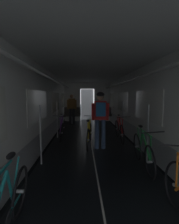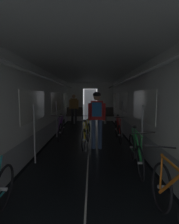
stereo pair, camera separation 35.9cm
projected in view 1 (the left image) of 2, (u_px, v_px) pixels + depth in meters
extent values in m
cube|color=black|center=(46.00, 149.00, 5.21)|extent=(0.08, 11.50, 0.01)
cube|color=black|center=(138.00, 148.00, 5.32)|extent=(0.08, 11.50, 0.01)
cube|color=beige|center=(92.00, 148.00, 5.26)|extent=(0.03, 11.27, 0.00)
cube|color=#9EA0A5|center=(42.00, 139.00, 5.18)|extent=(0.12, 11.50, 0.60)
cube|color=white|center=(41.00, 99.00, 5.06)|extent=(0.12, 11.50, 1.85)
cube|color=white|center=(39.00, 106.00, 4.51)|extent=(0.02, 1.90, 0.80)
cube|color=white|center=(56.00, 102.00, 7.37)|extent=(0.02, 1.90, 0.80)
cube|color=white|center=(63.00, 100.00, 10.23)|extent=(0.02, 1.90, 0.80)
cube|color=yellow|center=(45.00, 104.00, 5.23)|extent=(0.01, 0.20, 0.28)
cylinder|color=white|center=(52.00, 79.00, 5.02)|extent=(0.07, 11.04, 0.07)
cylinder|color=#B7BABF|center=(41.00, 135.00, 4.00)|extent=(0.04, 0.04, 1.40)
cylinder|color=#B7BABF|center=(57.00, 120.00, 6.59)|extent=(0.04, 0.04, 1.40)
cube|color=#9EA0A5|center=(141.00, 138.00, 5.29)|extent=(0.12, 11.50, 0.60)
cube|color=white|center=(142.00, 99.00, 5.18)|extent=(0.12, 11.50, 1.85)
cube|color=white|center=(147.00, 106.00, 4.62)|extent=(0.02, 1.90, 0.80)
cube|color=white|center=(122.00, 102.00, 7.48)|extent=(0.02, 1.90, 0.80)
cube|color=white|center=(111.00, 100.00, 10.34)|extent=(0.02, 1.90, 0.80)
cube|color=yellow|center=(143.00, 105.00, 4.93)|extent=(0.01, 0.20, 0.28)
cylinder|color=white|center=(131.00, 79.00, 5.11)|extent=(0.07, 11.04, 0.07)
cylinder|color=#B7BABF|center=(148.00, 134.00, 4.10)|extent=(0.04, 0.04, 1.40)
cylinder|color=#B7BABF|center=(123.00, 119.00, 6.69)|extent=(0.04, 0.04, 1.40)
cube|color=white|center=(72.00, 102.00, 10.89)|extent=(1.00, 0.12, 2.45)
cube|color=white|center=(102.00, 102.00, 10.96)|extent=(1.00, 0.12, 2.45)
cube|color=white|center=(87.00, 86.00, 10.83)|extent=(0.90, 0.12, 0.40)
cube|color=#4C4F54|center=(87.00, 104.00, 11.64)|extent=(0.81, 0.04, 2.05)
cube|color=silver|center=(92.00, 65.00, 5.02)|extent=(3.14, 11.62, 0.12)
cylinder|color=gray|center=(72.00, 120.00, 9.93)|extent=(0.12, 0.12, 0.44)
cube|color=#47423D|center=(72.00, 115.00, 9.91)|extent=(0.96, 0.44, 0.10)
cube|color=#47423D|center=(72.00, 111.00, 10.07)|extent=(0.96, 0.08, 0.40)
torus|color=gray|center=(65.00, 107.00, 10.07)|extent=(0.14, 0.14, 0.02)
cylinder|color=gray|center=(103.00, 120.00, 10.00)|extent=(0.12, 0.12, 0.44)
cube|color=#47423D|center=(103.00, 115.00, 9.98)|extent=(0.96, 0.44, 0.10)
cube|color=#47423D|center=(103.00, 111.00, 10.14)|extent=(0.96, 0.08, 0.40)
torus|color=gray|center=(96.00, 107.00, 10.14)|extent=(0.14, 0.14, 0.02)
torus|color=black|center=(137.00, 146.00, 4.34)|extent=(0.13, 0.67, 0.67)
cylinder|color=#B2B2B7|center=(137.00, 146.00, 4.34)|extent=(0.10, 0.06, 0.06)
torus|color=black|center=(150.00, 162.00, 3.33)|extent=(0.13, 0.67, 0.67)
cylinder|color=#B2B2B7|center=(150.00, 162.00, 3.33)|extent=(0.10, 0.06, 0.06)
cylinder|color=#1E8438|center=(146.00, 146.00, 3.62)|extent=(0.04, 0.54, 0.56)
cylinder|color=#1E8438|center=(141.00, 141.00, 4.03)|extent=(0.10, 0.34, 0.55)
cylinder|color=#1E8438|center=(145.00, 132.00, 3.75)|extent=(0.10, 0.82, 0.04)
cylinder|color=#1E8438|center=(139.00, 138.00, 4.25)|extent=(0.05, 0.17, 0.49)
cylinder|color=#1E8438|center=(139.00, 150.00, 4.12)|extent=(0.06, 0.45, 0.07)
cylinder|color=#1E8438|center=(151.00, 149.00, 3.33)|extent=(0.07, 0.09, 0.49)
cylinder|color=black|center=(142.00, 154.00, 3.90)|extent=(0.04, 0.17, 0.17)
ellipsoid|color=black|center=(140.00, 126.00, 4.17)|extent=(0.11, 0.25, 0.07)
cylinder|color=black|center=(153.00, 132.00, 3.28)|extent=(0.44, 0.06, 0.05)
torus|color=black|center=(117.00, 129.00, 6.68)|extent=(0.10, 0.67, 0.67)
cylinder|color=#B2B2B7|center=(117.00, 129.00, 6.68)|extent=(0.09, 0.05, 0.06)
torus|color=black|center=(122.00, 135.00, 5.67)|extent=(0.10, 0.67, 0.67)
cylinder|color=#B2B2B7|center=(122.00, 135.00, 5.67)|extent=(0.09, 0.05, 0.06)
cylinder|color=red|center=(121.00, 126.00, 5.96)|extent=(0.06, 0.54, 0.56)
cylinder|color=red|center=(119.00, 124.00, 6.37)|extent=(0.08, 0.34, 0.55)
cylinder|color=red|center=(121.00, 118.00, 6.09)|extent=(0.06, 0.82, 0.04)
cylinder|color=red|center=(118.00, 123.00, 6.59)|extent=(0.05, 0.16, 0.49)
cylinder|color=red|center=(118.00, 130.00, 6.46)|extent=(0.04, 0.45, 0.07)
cylinder|color=red|center=(123.00, 127.00, 5.68)|extent=(0.06, 0.09, 0.49)
cylinder|color=black|center=(119.00, 132.00, 6.24)|extent=(0.03, 0.17, 0.17)
ellipsoid|color=black|center=(119.00, 115.00, 6.51)|extent=(0.10, 0.24, 0.07)
cylinder|color=black|center=(124.00, 117.00, 5.62)|extent=(0.44, 0.04, 0.05)
torus|color=black|center=(63.00, 127.00, 6.96)|extent=(0.15, 0.67, 0.67)
cylinder|color=#B2B2B7|center=(63.00, 127.00, 6.96)|extent=(0.10, 0.05, 0.06)
torus|color=black|center=(61.00, 133.00, 5.95)|extent=(0.15, 0.67, 0.67)
cylinder|color=#B2B2B7|center=(61.00, 133.00, 5.95)|extent=(0.10, 0.05, 0.06)
cylinder|color=purple|center=(61.00, 125.00, 6.24)|extent=(0.08, 0.54, 0.56)
cylinder|color=purple|center=(62.00, 123.00, 6.64)|extent=(0.11, 0.34, 0.55)
cylinder|color=purple|center=(61.00, 117.00, 6.36)|extent=(0.08, 0.82, 0.04)
cylinder|color=purple|center=(62.00, 122.00, 6.86)|extent=(0.08, 0.17, 0.49)
cylinder|color=purple|center=(63.00, 129.00, 6.74)|extent=(0.05, 0.45, 0.07)
cylinder|color=purple|center=(61.00, 126.00, 5.95)|extent=(0.09, 0.09, 0.49)
cylinder|color=black|center=(63.00, 131.00, 6.52)|extent=(0.04, 0.17, 0.17)
ellipsoid|color=black|center=(61.00, 114.00, 6.78)|extent=(0.11, 0.24, 0.07)
cylinder|color=black|center=(59.00, 116.00, 5.90)|extent=(0.44, 0.05, 0.08)
torus|color=black|center=(176.00, 185.00, 2.48)|extent=(0.09, 0.67, 0.67)
cylinder|color=#B2B2B7|center=(176.00, 185.00, 2.48)|extent=(0.09, 0.05, 0.06)
cylinder|color=orange|center=(177.00, 170.00, 2.42)|extent=(0.06, 0.09, 0.49)
cylinder|color=black|center=(176.00, 146.00, 2.41)|extent=(0.44, 0.03, 0.06)
torus|color=black|center=(20.00, 191.00, 2.31)|extent=(0.16, 0.68, 0.67)
cylinder|color=#B2B2B7|center=(20.00, 191.00, 2.31)|extent=(0.10, 0.06, 0.06)
cylinder|color=teal|center=(10.00, 187.00, 2.00)|extent=(0.12, 0.34, 0.55)
cylinder|color=teal|center=(16.00, 177.00, 2.22)|extent=(0.07, 0.17, 0.49)
cylinder|color=teal|center=(15.00, 203.00, 2.09)|extent=(0.06, 0.45, 0.07)
cylinder|color=black|center=(9.00, 218.00, 1.87)|extent=(0.04, 0.17, 0.17)
ellipsoid|color=black|center=(11.00, 155.00, 2.13)|extent=(0.11, 0.25, 0.07)
cylinder|color=#384C75|center=(97.00, 134.00, 5.24)|extent=(0.13, 0.13, 0.90)
cylinder|color=#384C75|center=(103.00, 134.00, 5.24)|extent=(0.13, 0.13, 0.90)
cube|color=red|center=(100.00, 110.00, 5.17)|extent=(0.37, 0.23, 0.56)
cylinder|color=red|center=(93.00, 112.00, 5.19)|extent=(0.10, 0.20, 0.53)
cylinder|color=red|center=(107.00, 112.00, 5.20)|extent=(0.10, 0.20, 0.53)
sphere|color=tan|center=(100.00, 97.00, 5.13)|extent=(0.21, 0.21, 0.21)
ellipsoid|color=black|center=(100.00, 95.00, 5.13)|extent=(0.25, 0.29, 0.16)
cube|color=#1E5693|center=(101.00, 109.00, 5.00)|extent=(0.28, 0.17, 0.40)
torus|color=black|center=(88.00, 140.00, 4.98)|extent=(0.12, 0.67, 0.67)
cylinder|color=#B2B2B7|center=(88.00, 140.00, 4.98)|extent=(0.10, 0.06, 0.05)
torus|color=black|center=(90.00, 132.00, 6.00)|extent=(0.12, 0.67, 0.67)
cylinder|color=#B2B2B7|center=(90.00, 132.00, 6.00)|extent=(0.10, 0.06, 0.05)
cylinder|color=yellow|center=(90.00, 128.00, 5.66)|extent=(0.09, 0.54, 0.56)
cylinder|color=yellow|center=(89.00, 130.00, 5.25)|extent=(0.08, 0.34, 0.55)
cylinder|color=yellow|center=(89.00, 121.00, 5.48)|extent=(0.13, 0.82, 0.03)
cylinder|color=yellow|center=(88.00, 131.00, 5.03)|extent=(0.04, 0.17, 0.49)
cylinder|color=yellow|center=(89.00, 139.00, 5.21)|extent=(0.08, 0.45, 0.07)
cylinder|color=yellow|center=(90.00, 126.00, 5.94)|extent=(0.05, 0.09, 0.49)
cylinder|color=black|center=(89.00, 138.00, 5.43)|extent=(0.03, 0.17, 0.17)
ellipsoid|color=black|center=(88.00, 121.00, 5.05)|extent=(0.12, 0.25, 0.06)
cylinder|color=black|center=(90.00, 116.00, 5.93)|extent=(0.44, 0.07, 0.03)
cylinder|color=#2D2D33|center=(74.00, 117.00, 9.62)|extent=(0.13, 0.13, 0.90)
cylinder|color=#2D2D33|center=(70.00, 117.00, 9.61)|extent=(0.13, 0.13, 0.90)
cube|color=olive|center=(72.00, 104.00, 9.54)|extent=(0.36, 0.22, 0.56)
cylinder|color=olive|center=(76.00, 104.00, 9.54)|extent=(0.09, 0.20, 0.53)
cylinder|color=olive|center=(68.00, 104.00, 9.52)|extent=(0.09, 0.20, 0.53)
sphere|color=#9E7051|center=(72.00, 96.00, 9.51)|extent=(0.21, 0.21, 0.21)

